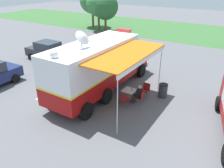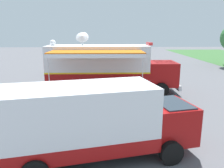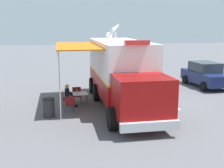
# 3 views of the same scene
# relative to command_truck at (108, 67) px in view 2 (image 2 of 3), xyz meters

# --- Properties ---
(ground_plane) EXTENTS (100.00, 100.00, 0.00)m
(ground_plane) POSITION_rel_command_truck_xyz_m (-0.04, -0.75, -1.94)
(ground_plane) COLOR #5B5B60
(lot_stripe) EXTENTS (0.17, 4.80, 0.01)m
(lot_stripe) POSITION_rel_command_truck_xyz_m (-2.85, -0.90, -1.94)
(lot_stripe) COLOR silver
(lot_stripe) RESTS_ON ground
(command_truck) EXTENTS (4.91, 9.52, 4.53)m
(command_truck) POSITION_rel_command_truck_xyz_m (0.00, 0.00, 0.00)
(command_truck) COLOR #9E0F0F
(command_truck) RESTS_ON ground
(folding_table) EXTENTS (0.81, 0.81, 0.73)m
(folding_table) POSITION_rel_command_truck_xyz_m (2.23, -0.23, -1.27)
(folding_table) COLOR silver
(folding_table) RESTS_ON ground
(water_bottle) EXTENTS (0.07, 0.07, 0.22)m
(water_bottle) POSITION_rel_command_truck_xyz_m (2.40, -0.21, -1.11)
(water_bottle) COLOR #4C99D8
(water_bottle) RESTS_ON folding_table
(folding_chair_at_table) EXTENTS (0.49, 0.49, 0.87)m
(folding_chair_at_table) POSITION_rel_command_truck_xyz_m (3.03, -0.26, -1.43)
(folding_chair_at_table) COLOR maroon
(folding_chair_at_table) RESTS_ON ground
(folding_chair_beside_table) EXTENTS (0.49, 0.49, 0.87)m
(folding_chair_beside_table) POSITION_rel_command_truck_xyz_m (2.35, -1.08, -1.43)
(folding_chair_beside_table) COLOR maroon
(folding_chair_beside_table) RESTS_ON ground
(folding_chair_spare_by_truck) EXTENTS (0.50, 0.50, 0.87)m
(folding_chair_spare_by_truck) POSITION_rel_command_truck_xyz_m (2.86, 0.89, -1.43)
(folding_chair_spare_by_truck) COLOR maroon
(folding_chair_spare_by_truck) RESTS_ON ground
(seated_responder) EXTENTS (0.66, 0.55, 1.25)m
(seated_responder) POSITION_rel_command_truck_xyz_m (2.84, -0.25, -1.29)
(seated_responder) COLOR black
(seated_responder) RESTS_ON ground
(trash_bin) EXTENTS (0.57, 0.57, 0.91)m
(trash_bin) POSITION_rel_command_truck_xyz_m (3.88, 1.33, -1.49)
(trash_bin) COLOR #2D2D33
(trash_bin) RESTS_ON ground
(support_truck) EXTENTS (3.46, 7.08, 2.70)m
(support_truck) POSITION_rel_command_truck_xyz_m (8.74, -0.66, -0.56)
(support_truck) COLOR white
(support_truck) RESTS_ON ground
(car_behind_truck) EXTENTS (2.14, 4.27, 1.76)m
(car_behind_truck) POSITION_rel_command_truck_xyz_m (-7.03, -3.64, -1.06)
(car_behind_truck) COLOR navy
(car_behind_truck) RESTS_ON ground
(car_far_corner) EXTENTS (4.23, 2.07, 1.76)m
(car_far_corner) POSITION_rel_command_truck_xyz_m (-7.91, 2.63, -1.06)
(car_far_corner) COLOR #2D2D33
(car_far_corner) RESTS_ON ground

